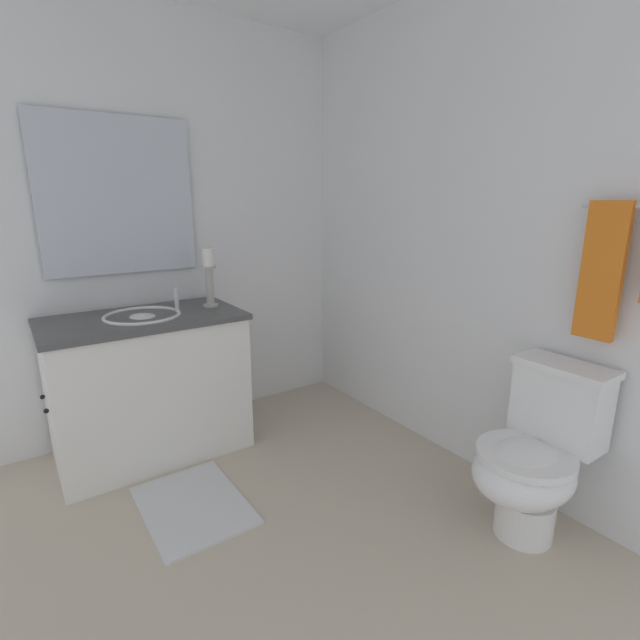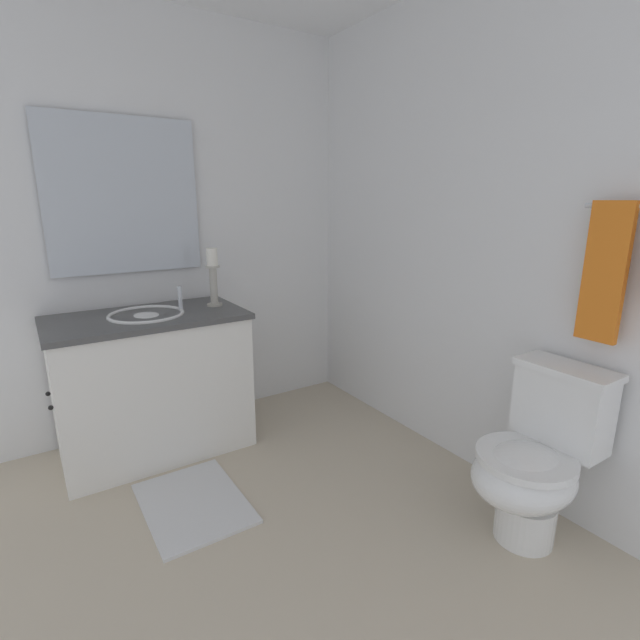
{
  "view_description": "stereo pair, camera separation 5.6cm",
  "coord_description": "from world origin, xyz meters",
  "px_view_note": "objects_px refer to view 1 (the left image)",
  "views": [
    {
      "loc": [
        1.52,
        -0.62,
        1.41
      ],
      "look_at": [
        -0.13,
        0.52,
        0.88
      ],
      "focal_mm": 26.05,
      "sensor_mm": 36.0,
      "label": 1
    },
    {
      "loc": [
        1.55,
        -0.57,
        1.41
      ],
      "look_at": [
        -0.13,
        0.52,
        0.88
      ],
      "focal_mm": 26.05,
      "sensor_mm": 36.0,
      "label": 2
    }
  ],
  "objects_px": {
    "sink_basin": "(143,323)",
    "mirror": "(118,196)",
    "towel_near_vanity": "(602,272)",
    "vanity_cabinet": "(149,385)",
    "candle_holder_tall": "(209,276)",
    "bath_mat": "(193,505)",
    "toilet": "(534,457)"
  },
  "relations": [
    {
      "from": "mirror",
      "to": "sink_basin",
      "type": "bearing_deg",
      "value": 0.2
    },
    {
      "from": "mirror",
      "to": "towel_near_vanity",
      "type": "bearing_deg",
      "value": 34.34
    },
    {
      "from": "candle_holder_tall",
      "to": "bath_mat",
      "type": "relative_size",
      "value": 0.56
    },
    {
      "from": "vanity_cabinet",
      "to": "mirror",
      "type": "relative_size",
      "value": 1.21
    },
    {
      "from": "sink_basin",
      "to": "bath_mat",
      "type": "distance_m",
      "value": 0.98
    },
    {
      "from": "sink_basin",
      "to": "bath_mat",
      "type": "xyz_separation_m",
      "value": [
        0.62,
        -0.0,
        -0.75
      ]
    },
    {
      "from": "towel_near_vanity",
      "to": "bath_mat",
      "type": "bearing_deg",
      "value": -128.18
    },
    {
      "from": "vanity_cabinet",
      "to": "candle_holder_tall",
      "type": "relative_size",
      "value": 3.05
    },
    {
      "from": "sink_basin",
      "to": "mirror",
      "type": "xyz_separation_m",
      "value": [
        -0.28,
        -0.0,
        0.66
      ]
    },
    {
      "from": "sink_basin",
      "to": "candle_holder_tall",
      "type": "relative_size",
      "value": 1.19
    },
    {
      "from": "sink_basin",
      "to": "mirror",
      "type": "distance_m",
      "value": 0.72
    },
    {
      "from": "towel_near_vanity",
      "to": "mirror",
      "type": "bearing_deg",
      "value": -145.66
    },
    {
      "from": "candle_holder_tall",
      "to": "mirror",
      "type": "bearing_deg",
      "value": -123.36
    },
    {
      "from": "mirror",
      "to": "towel_near_vanity",
      "type": "xyz_separation_m",
      "value": [
        1.96,
        1.34,
        -0.29
      ]
    },
    {
      "from": "bath_mat",
      "to": "towel_near_vanity",
      "type": "bearing_deg",
      "value": 51.82
    },
    {
      "from": "sink_basin",
      "to": "bath_mat",
      "type": "bearing_deg",
      "value": -0.09
    },
    {
      "from": "vanity_cabinet",
      "to": "towel_near_vanity",
      "type": "relative_size",
      "value": 1.91
    },
    {
      "from": "vanity_cabinet",
      "to": "toilet",
      "type": "bearing_deg",
      "value": 35.04
    },
    {
      "from": "towel_near_vanity",
      "to": "sink_basin",
      "type": "bearing_deg",
      "value": -141.45
    },
    {
      "from": "vanity_cabinet",
      "to": "towel_near_vanity",
      "type": "xyz_separation_m",
      "value": [
        1.68,
        1.34,
        0.73
      ]
    },
    {
      "from": "vanity_cabinet",
      "to": "sink_basin",
      "type": "distance_m",
      "value": 0.36
    },
    {
      "from": "mirror",
      "to": "candle_holder_tall",
      "type": "bearing_deg",
      "value": 56.64
    },
    {
      "from": "sink_basin",
      "to": "candle_holder_tall",
      "type": "distance_m",
      "value": 0.45
    },
    {
      "from": "sink_basin",
      "to": "toilet",
      "type": "bearing_deg",
      "value": 35.01
    },
    {
      "from": "mirror",
      "to": "towel_near_vanity",
      "type": "distance_m",
      "value": 2.39
    },
    {
      "from": "vanity_cabinet",
      "to": "toilet",
      "type": "xyz_separation_m",
      "value": [
        1.61,
        1.13,
        -0.04
      ]
    },
    {
      "from": "candle_holder_tall",
      "to": "towel_near_vanity",
      "type": "bearing_deg",
      "value": 29.02
    },
    {
      "from": "sink_basin",
      "to": "candle_holder_tall",
      "type": "height_order",
      "value": "candle_holder_tall"
    },
    {
      "from": "candle_holder_tall",
      "to": "towel_near_vanity",
      "type": "xyz_separation_m",
      "value": [
        1.7,
        0.94,
        0.15
      ]
    },
    {
      "from": "candle_holder_tall",
      "to": "sink_basin",
      "type": "bearing_deg",
      "value": -87.15
    },
    {
      "from": "toilet",
      "to": "bath_mat",
      "type": "distance_m",
      "value": 1.55
    },
    {
      "from": "vanity_cabinet",
      "to": "sink_basin",
      "type": "relative_size",
      "value": 2.56
    }
  ]
}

